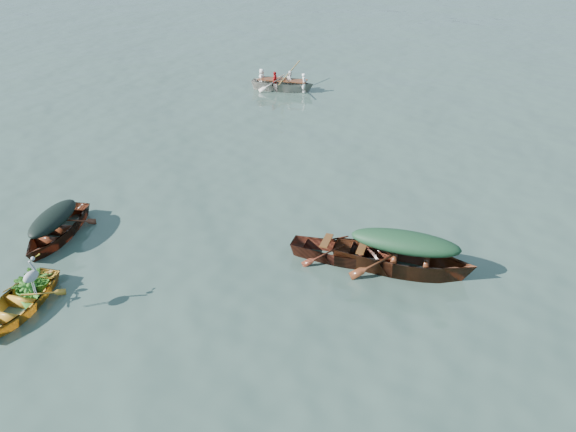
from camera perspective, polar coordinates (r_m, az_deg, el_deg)
name	(u,v)px	position (r m, az deg, el deg)	size (l,w,h in m)	color
ground	(225,257)	(14.99, -6.42, -4.20)	(140.00, 140.00, 0.00)	#354A41
yellow_dinghy	(19,312)	(14.51, -25.66, -8.74)	(1.40, 3.23, 0.88)	#B37223
dark_covered_boat	(58,238)	(16.98, -22.36, -2.10)	(1.41, 3.81, 0.96)	#522913
green_tarp_boat	(402,271)	(14.68, 11.49, -5.49)	(1.54, 4.95, 1.19)	#552314
open_wooden_boat	(343,261)	(14.84, 5.64, -4.56)	(1.22, 3.92, 0.88)	#522214
rowed_boat	(283,91)	(28.20, -0.54, 12.63)	(1.29, 4.31, 1.03)	beige
dark_tarp_cover	(53,217)	(16.65, -22.80, -0.11)	(0.78, 2.09, 0.40)	black
green_tarp_cover	(405,243)	(14.22, 11.83, -2.68)	(0.85, 2.72, 0.52)	#173922
thwart_benches	(344,246)	(14.58, 5.72, -3.06)	(0.73, 1.96, 0.04)	#492811
heron	(33,282)	(13.72, -24.52, -6.13)	(0.28, 0.40, 0.92)	#9FA2A7
dinghy_weeds	(27,272)	(14.42, -24.95, -5.18)	(0.70, 0.90, 0.60)	#1C5F18
rowers	(283,72)	(27.95, -0.55, 14.38)	(1.16, 3.02, 0.76)	white
oars	(283,80)	(28.05, -0.55, 13.69)	(2.60, 0.60, 0.06)	olive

